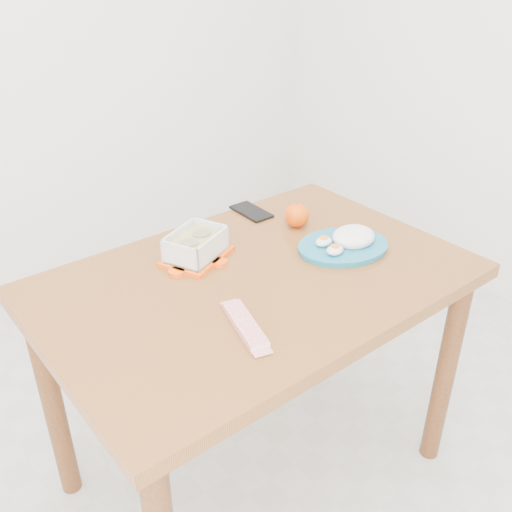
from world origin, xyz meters
TOP-DOWN VIEW (x-y plane):
  - dining_table at (0.18, 0.16)m, footprint 1.13×0.76m
  - food_container at (0.11, 0.34)m, footprint 0.23×0.20m
  - orange_fruit at (0.47, 0.31)m, footprint 0.07×0.07m
  - rice_plate at (0.48, 0.12)m, footprint 0.33×0.33m
  - candy_bar at (0.02, 0.00)m, footprint 0.10×0.19m
  - smartphone at (0.42, 0.48)m, footprint 0.08×0.15m

SIDE VIEW (x-z plane):
  - dining_table at x=0.18m, z-range 0.27..1.02m
  - smartphone at x=0.42m, z-range 0.75..0.76m
  - candy_bar at x=0.02m, z-range 0.75..0.77m
  - rice_plate at x=0.48m, z-range 0.74..0.81m
  - orange_fruit at x=0.47m, z-range 0.75..0.82m
  - food_container at x=0.11m, z-range 0.75..0.83m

